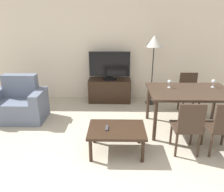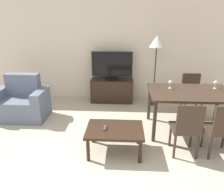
{
  "view_description": "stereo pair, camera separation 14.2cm",
  "coord_description": "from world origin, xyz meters",
  "px_view_note": "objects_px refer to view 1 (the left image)",
  "views": [
    {
      "loc": [
        0.34,
        -1.88,
        1.95
      ],
      "look_at": [
        0.27,
        1.69,
        0.65
      ],
      "focal_mm": 35.0,
      "sensor_mm": 36.0,
      "label": 1
    },
    {
      "loc": [
        0.48,
        -1.88,
        1.95
      ],
      "look_at": [
        0.27,
        1.69,
        0.65
      ],
      "focal_mm": 35.0,
      "sensor_mm": 36.0,
      "label": 2
    }
  ],
  "objects_px": {
    "floor_lamp": "(154,44)",
    "dining_chair_near": "(188,126)",
    "coffee_table": "(117,131)",
    "wine_glass_left": "(169,82)",
    "dining_table": "(190,95)",
    "remote_primary": "(107,128)",
    "wine_glass_center": "(213,82)",
    "dining_chair_near_right": "(223,126)",
    "dining_chair_far": "(189,91)",
    "armchair": "(19,104)",
    "tv_stand": "(110,90)",
    "tv": "(110,66)"
  },
  "relations": [
    {
      "from": "dining_table",
      "to": "remote_primary",
      "type": "relative_size",
      "value": 9.52
    },
    {
      "from": "tv_stand",
      "to": "wine_glass_left",
      "type": "distance_m",
      "value": 1.75
    },
    {
      "from": "dining_chair_far",
      "to": "wine_glass_left",
      "type": "bearing_deg",
      "value": -133.01
    },
    {
      "from": "dining_chair_near",
      "to": "floor_lamp",
      "type": "height_order",
      "value": "floor_lamp"
    },
    {
      "from": "dining_table",
      "to": "floor_lamp",
      "type": "bearing_deg",
      "value": 110.32
    },
    {
      "from": "dining_chair_near",
      "to": "wine_glass_left",
      "type": "bearing_deg",
      "value": 95.22
    },
    {
      "from": "tv",
      "to": "dining_chair_near_right",
      "type": "xyz_separation_m",
      "value": [
        1.69,
        -2.16,
        -0.41
      ]
    },
    {
      "from": "tv_stand",
      "to": "dining_chair_far",
      "type": "bearing_deg",
      "value": -19.43
    },
    {
      "from": "dining_chair_far",
      "to": "armchair",
      "type": "bearing_deg",
      "value": -172.92
    },
    {
      "from": "dining_chair_near",
      "to": "dining_chair_far",
      "type": "relative_size",
      "value": 1.0
    },
    {
      "from": "floor_lamp",
      "to": "wine_glass_left",
      "type": "bearing_deg",
      "value": -83.33
    },
    {
      "from": "dining_table",
      "to": "remote_primary",
      "type": "xyz_separation_m",
      "value": [
        -1.42,
        -0.76,
        -0.26
      ]
    },
    {
      "from": "tv_stand",
      "to": "dining_chair_far",
      "type": "relative_size",
      "value": 1.19
    },
    {
      "from": "armchair",
      "to": "dining_chair_near_right",
      "type": "height_order",
      "value": "armchair"
    },
    {
      "from": "coffee_table",
      "to": "wine_glass_left",
      "type": "xyz_separation_m",
      "value": [
        0.94,
        0.91,
        0.5
      ]
    },
    {
      "from": "dining_chair_far",
      "to": "tv_stand",
      "type": "bearing_deg",
      "value": 160.57
    },
    {
      "from": "tv",
      "to": "dining_chair_far",
      "type": "relative_size",
      "value": 1.13
    },
    {
      "from": "tv_stand",
      "to": "remote_primary",
      "type": "height_order",
      "value": "tv_stand"
    },
    {
      "from": "remote_primary",
      "to": "wine_glass_center",
      "type": "relative_size",
      "value": 1.03
    },
    {
      "from": "tv",
      "to": "dining_table",
      "type": "distance_m",
      "value": 2.01
    },
    {
      "from": "armchair",
      "to": "wine_glass_left",
      "type": "distance_m",
      "value": 2.94
    },
    {
      "from": "remote_primary",
      "to": "tv_stand",
      "type": "bearing_deg",
      "value": 90.53
    },
    {
      "from": "armchair",
      "to": "dining_chair_far",
      "type": "height_order",
      "value": "armchair"
    },
    {
      "from": "dining_chair_near",
      "to": "wine_glass_center",
      "type": "relative_size",
      "value": 5.76
    },
    {
      "from": "floor_lamp",
      "to": "dining_chair_near",
      "type": "bearing_deg",
      "value": -84.0
    },
    {
      "from": "armchair",
      "to": "dining_chair_near",
      "type": "relative_size",
      "value": 1.23
    },
    {
      "from": "armchair",
      "to": "dining_chair_near_right",
      "type": "distance_m",
      "value": 3.65
    },
    {
      "from": "dining_table",
      "to": "dining_chair_near",
      "type": "height_order",
      "value": "dining_chair_near"
    },
    {
      "from": "dining_chair_near_right",
      "to": "coffee_table",
      "type": "bearing_deg",
      "value": 178.94
    },
    {
      "from": "dining_chair_far",
      "to": "remote_primary",
      "type": "relative_size",
      "value": 5.61
    },
    {
      "from": "dining_chair_near_right",
      "to": "remote_primary",
      "type": "relative_size",
      "value": 5.61
    },
    {
      "from": "armchair",
      "to": "tv_stand",
      "type": "bearing_deg",
      "value": 30.1
    },
    {
      "from": "tv_stand",
      "to": "wine_glass_left",
      "type": "xyz_separation_m",
      "value": [
        1.11,
        -1.23,
        0.57
      ]
    },
    {
      "from": "dining_chair_near",
      "to": "remote_primary",
      "type": "height_order",
      "value": "dining_chair_near"
    },
    {
      "from": "tv_stand",
      "to": "remote_primary",
      "type": "relative_size",
      "value": 6.65
    },
    {
      "from": "dining_table",
      "to": "dining_chair_near_right",
      "type": "relative_size",
      "value": 1.7
    },
    {
      "from": "dining_chair_far",
      "to": "wine_glass_left",
      "type": "distance_m",
      "value": 0.94
    },
    {
      "from": "dining_chair_far",
      "to": "dining_chair_near_right",
      "type": "height_order",
      "value": "same"
    },
    {
      "from": "coffee_table",
      "to": "remote_primary",
      "type": "bearing_deg",
      "value": -177.67
    },
    {
      "from": "dining_table",
      "to": "tv_stand",
      "type": "bearing_deg",
      "value": 136.27
    },
    {
      "from": "tv_stand",
      "to": "tv",
      "type": "distance_m",
      "value": 0.6
    },
    {
      "from": "remote_primary",
      "to": "dining_chair_far",
      "type": "bearing_deg",
      "value": 42.7
    },
    {
      "from": "dining_table",
      "to": "dining_chair_near_right",
      "type": "xyz_separation_m",
      "value": [
        0.25,
        -0.78,
        -0.2
      ]
    },
    {
      "from": "tv_stand",
      "to": "tv",
      "type": "bearing_deg",
      "value": -90.0
    },
    {
      "from": "armchair",
      "to": "wine_glass_center",
      "type": "distance_m",
      "value": 3.72
    },
    {
      "from": "remote_primary",
      "to": "dining_chair_near",
      "type": "bearing_deg",
      "value": -1.1
    },
    {
      "from": "dining_chair_near",
      "to": "dining_chair_far",
      "type": "distance_m",
      "value": 1.64
    },
    {
      "from": "dining_chair_near",
      "to": "remote_primary",
      "type": "xyz_separation_m",
      "value": [
        -1.17,
        0.02,
        -0.06
      ]
    },
    {
      "from": "coffee_table",
      "to": "floor_lamp",
      "type": "bearing_deg",
      "value": 67.89
    },
    {
      "from": "remote_primary",
      "to": "wine_glass_center",
      "type": "xyz_separation_m",
      "value": [
        1.89,
        0.95,
        0.44
      ]
    }
  ]
}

